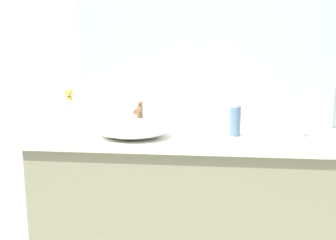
# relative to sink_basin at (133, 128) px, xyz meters

# --- Properties ---
(bathroom_wall_rear) EXTENTS (6.00, 0.06, 2.60)m
(bathroom_wall_rear) POSITION_rel_sink_basin_xyz_m (0.31, 0.37, 0.38)
(bathroom_wall_rear) COLOR silver
(bathroom_wall_rear) RESTS_ON ground
(vanity_counter) EXTENTS (1.71, 0.53, 0.87)m
(vanity_counter) POSITION_rel_sink_basin_xyz_m (0.34, 0.06, -0.48)
(vanity_counter) COLOR gray
(vanity_counter) RESTS_ON ground
(wall_mirror_panel) EXTENTS (1.44, 0.01, 1.26)m
(wall_mirror_panel) POSITION_rel_sink_basin_xyz_m (0.34, 0.33, 0.59)
(wall_mirror_panel) COLOR #B2BCC6
(wall_mirror_panel) RESTS_ON vanity_counter
(sink_basin) EXTENTS (0.37, 0.33, 0.09)m
(sink_basin) POSITION_rel_sink_basin_xyz_m (0.00, 0.00, 0.00)
(sink_basin) COLOR white
(sink_basin) RESTS_ON vanity_counter
(faucet) EXTENTS (0.03, 0.15, 0.15)m
(faucet) POSITION_rel_sink_basin_xyz_m (0.00, 0.18, 0.04)
(faucet) COLOR brown
(faucet) RESTS_ON vanity_counter
(soap_dispenser) EXTENTS (0.07, 0.07, 0.24)m
(soap_dispenser) POSITION_rel_sink_basin_xyz_m (-0.32, -0.00, 0.06)
(soap_dispenser) COLOR white
(soap_dispenser) RESTS_ON vanity_counter
(lotion_bottle) EXTENTS (0.05, 0.05, 0.16)m
(lotion_bottle) POSITION_rel_sink_basin_xyz_m (0.51, 0.07, 0.04)
(lotion_bottle) COLOR slate
(lotion_bottle) RESTS_ON vanity_counter
(tissue_box) EXTENTS (0.15, 0.15, 0.15)m
(tissue_box) POSITION_rel_sink_basin_xyz_m (0.77, 0.12, 0.02)
(tissue_box) COLOR beige
(tissue_box) RESTS_ON vanity_counter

